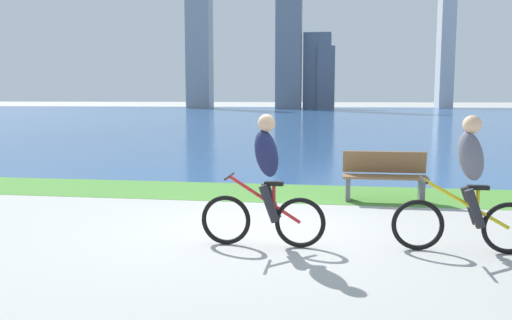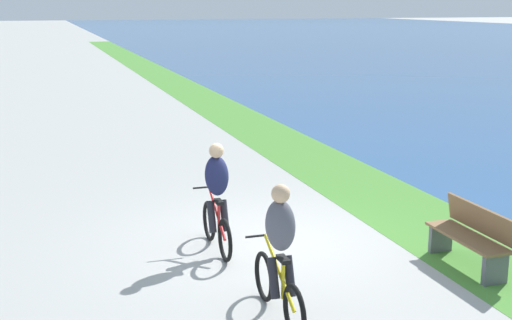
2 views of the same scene
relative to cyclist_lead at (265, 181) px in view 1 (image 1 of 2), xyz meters
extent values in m
plane|color=#9E9E99|center=(-0.05, 0.85, -0.84)|extent=(300.00, 300.00, 0.00)
cube|color=#478433|center=(-0.05, 3.79, -0.83)|extent=(120.00, 2.05, 0.01)
cube|color=#2D568C|center=(-0.05, 44.13, -0.83)|extent=(300.00, 78.64, 0.00)
torus|color=black|center=(-0.51, 0.00, -0.52)|extent=(0.64, 0.06, 0.64)
torus|color=black|center=(0.44, 0.00, -0.52)|extent=(0.64, 0.06, 0.64)
cylinder|color=red|center=(-0.01, 0.00, -0.23)|extent=(0.93, 0.04, 0.61)
cylinder|color=red|center=(0.11, 0.00, -0.28)|extent=(0.04, 0.04, 0.47)
cube|color=black|center=(0.11, 0.00, -0.02)|extent=(0.24, 0.10, 0.05)
cylinder|color=black|center=(-0.46, 0.00, 0.06)|extent=(0.03, 0.52, 0.03)
ellipsoid|color=#1E234C|center=(0.01, 0.00, 0.36)|extent=(0.40, 0.36, 0.65)
sphere|color=#D8AD84|center=(0.01, 0.00, 0.74)|extent=(0.22, 0.22, 0.22)
cylinder|color=#26262D|center=(0.06, -0.10, -0.26)|extent=(0.27, 0.11, 0.49)
cylinder|color=#26262D|center=(0.06, 0.10, -0.26)|extent=(0.27, 0.11, 0.49)
torus|color=black|center=(1.89, 0.11, -0.52)|extent=(0.64, 0.06, 0.64)
torus|color=black|center=(2.96, 0.11, -0.52)|extent=(0.64, 0.06, 0.64)
cylinder|color=gold|center=(2.45, 0.11, -0.23)|extent=(1.04, 0.04, 0.61)
cylinder|color=gold|center=(2.59, 0.11, -0.28)|extent=(0.04, 0.04, 0.47)
cube|color=black|center=(2.59, 0.11, -0.03)|extent=(0.24, 0.10, 0.05)
cylinder|color=black|center=(1.94, 0.11, 0.05)|extent=(0.03, 0.52, 0.03)
ellipsoid|color=#595966|center=(2.48, 0.11, 0.35)|extent=(0.40, 0.36, 0.65)
sphere|color=#D8AD84|center=(2.48, 0.11, 0.73)|extent=(0.22, 0.22, 0.22)
cylinder|color=#26262D|center=(2.53, 0.01, -0.27)|extent=(0.27, 0.11, 0.49)
cylinder|color=#26262D|center=(2.53, 0.21, -0.27)|extent=(0.27, 0.11, 0.49)
cube|color=brown|center=(1.74, 3.22, -0.39)|extent=(1.50, 0.45, 0.04)
cube|color=brown|center=(1.74, 3.42, -0.14)|extent=(1.50, 0.11, 0.40)
cube|color=#595960|center=(2.39, 3.22, -0.61)|extent=(0.08, 0.37, 0.45)
cube|color=#595960|center=(1.09, 3.22, -0.61)|extent=(0.08, 0.37, 0.45)
cube|color=slate|center=(-20.91, 74.34, 5.99)|extent=(2.22, 3.26, 13.66)
cube|color=#8C939E|center=(-20.17, 73.68, 9.73)|extent=(3.58, 3.09, 21.14)
cube|color=slate|center=(-6.36, 70.65, 11.29)|extent=(3.59, 2.36, 24.25)
cube|color=slate|center=(-2.39, 72.99, 4.58)|extent=(3.91, 3.41, 10.83)
cube|color=slate|center=(-1.09, 72.09, 3.61)|extent=(2.48, 2.20, 8.90)
cube|color=#B7B7BC|center=(16.50, 79.00, 8.21)|extent=(2.03, 4.35, 18.09)
camera|label=1|loc=(0.91, -6.64, 1.08)|focal=37.78mm
camera|label=2|loc=(9.50, -2.47, 2.86)|focal=47.56mm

